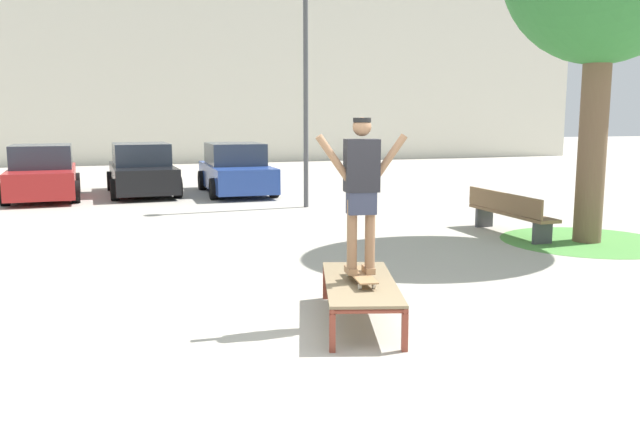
# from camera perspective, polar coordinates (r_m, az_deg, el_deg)

# --- Properties ---
(ground_plane) EXTENTS (120.00, 120.00, 0.00)m
(ground_plane) POSITION_cam_1_polar(r_m,az_deg,el_deg) (6.25, 3.97, -12.46)
(ground_plane) COLOR #B2AA9E
(building_facade) EXTENTS (43.04, 4.00, 10.58)m
(building_facade) POSITION_cam_1_polar(r_m,az_deg,el_deg) (34.99, -10.93, 13.36)
(building_facade) COLOR silver
(building_facade) RESTS_ON ground
(skate_box) EXTENTS (1.24, 2.03, 0.46)m
(skate_box) POSITION_cam_1_polar(r_m,az_deg,el_deg) (7.08, 3.60, -6.41)
(skate_box) COLOR brown
(skate_box) RESTS_ON ground
(skateboard) EXTENTS (0.30, 0.82, 0.09)m
(skateboard) POSITION_cam_1_polar(r_m,az_deg,el_deg) (7.01, 3.64, -5.53)
(skateboard) COLOR #9E754C
(skateboard) RESTS_ON skate_box
(skater) EXTENTS (1.00, 0.32, 1.69)m
(skater) POSITION_cam_1_polar(r_m,az_deg,el_deg) (6.84, 3.72, 2.58)
(skater) COLOR #8E6647
(skater) RESTS_ON skateboard
(grass_patch_near_right) EXTENTS (3.07, 3.07, 0.01)m
(grass_patch_near_right) POSITION_cam_1_polar(r_m,az_deg,el_deg) (12.69, 22.68, -2.29)
(grass_patch_near_right) COLOR #519342
(grass_patch_near_right) RESTS_ON ground
(car_red) EXTENTS (2.09, 4.29, 1.50)m
(car_red) POSITION_cam_1_polar(r_m,az_deg,el_deg) (19.54, -23.51, 3.26)
(car_red) COLOR red
(car_red) RESTS_ON ground
(car_black) EXTENTS (2.09, 4.28, 1.50)m
(car_black) POSITION_cam_1_polar(r_m,az_deg,el_deg) (19.74, -15.61, 3.70)
(car_black) COLOR black
(car_black) RESTS_ON ground
(car_blue) EXTENTS (1.94, 4.21, 1.50)m
(car_blue) POSITION_cam_1_polar(r_m,az_deg,el_deg) (19.35, -7.53, 3.84)
(car_blue) COLOR #28479E
(car_blue) RESTS_ON ground
(park_bench) EXTENTS (0.45, 2.40, 0.83)m
(park_bench) POSITION_cam_1_polar(r_m,az_deg,el_deg) (12.82, 16.52, 0.13)
(park_bench) COLOR brown
(park_bench) RESTS_ON ground
(light_post) EXTENTS (0.36, 0.36, 5.83)m
(light_post) POSITION_cam_1_polar(r_m,az_deg,el_deg) (16.17, -1.29, 14.14)
(light_post) COLOR #4C4C51
(light_post) RESTS_ON ground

